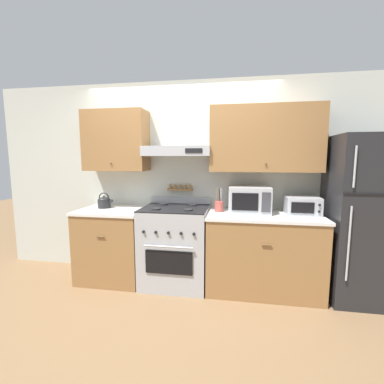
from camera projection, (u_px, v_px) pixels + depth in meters
ground_plane at (169, 296)px, 2.92m from camera, size 16.00×16.00×0.00m
wall_back at (188, 167)px, 3.35m from camera, size 5.20×0.46×2.55m
counter_left at (114, 244)px, 3.33m from camera, size 0.83×0.69×0.92m
counter_right at (262, 252)px, 3.03m from camera, size 1.31×0.69×0.92m
stove_range at (175, 245)px, 3.19m from camera, size 0.79×0.70×1.04m
refrigerator at (362, 219)px, 2.80m from camera, size 0.69×0.69×1.80m
tea_kettle at (104, 202)px, 3.35m from camera, size 0.21×0.16×0.20m
microwave at (249, 199)px, 3.06m from camera, size 0.48×0.37×0.31m
utensil_crock at (219, 206)px, 3.11m from camera, size 0.11×0.11×0.28m
toaster_oven at (302, 206)px, 2.95m from camera, size 0.38×0.28×0.20m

